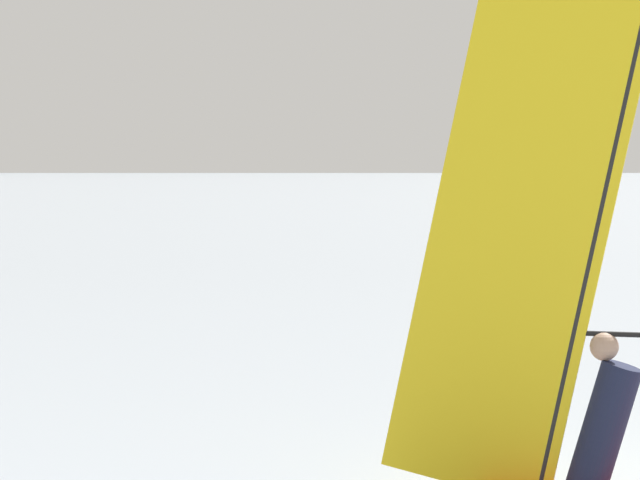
% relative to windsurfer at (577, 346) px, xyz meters
% --- Properties ---
extents(windsurfer, '(2.97, 2.15, 4.60)m').
position_rel_windsurfer_xyz_m(windsurfer, '(0.00, 0.00, 0.00)').
color(windsurfer, red).
rests_on(windsurfer, ground_plane).
extents(distant_headland, '(1126.99, 416.47, 52.48)m').
position_rel_windsurfer_xyz_m(distant_headland, '(540.90, 1243.71, 24.99)').
color(distant_headland, '#4C564C').
rests_on(distant_headland, ground_plane).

